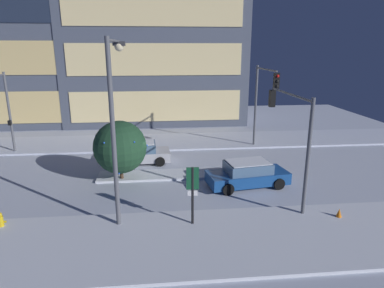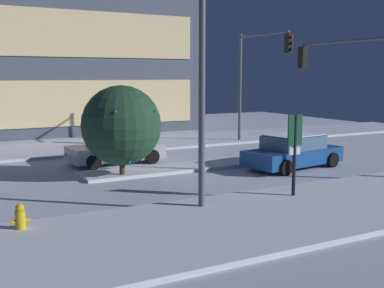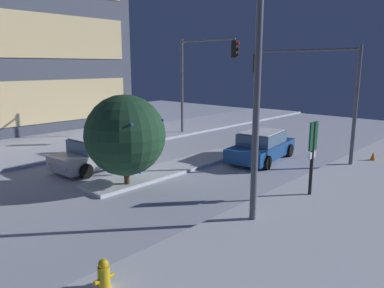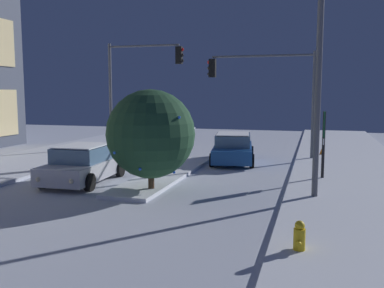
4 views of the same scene
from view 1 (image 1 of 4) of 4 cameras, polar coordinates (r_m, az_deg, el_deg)
The scene contains 14 objects.
ground at distance 21.70m, azimuth -9.84°, elevation -5.41°, with size 52.00×52.00×0.00m, color silver.
curb_strip_near at distance 14.65m, azimuth -11.98°, elevation -16.24°, with size 52.00×5.20×0.14m, color silver.
curb_strip_far at distance 29.13m, azimuth -8.83°, elevation 0.28°, with size 52.00×5.20×0.14m, color silver.
median_strip at distance 21.55m, azimuth -3.65°, elevation -5.16°, with size 9.00×1.80×0.14m, color silver.
office_tower_secondary at distance 40.62m, azimuth -24.26°, elevation 16.51°, with size 14.41×10.30×18.45m.
car_near at distance 20.02m, azimuth 9.32°, elevation -5.04°, with size 4.95×2.67×1.49m.
car_far at distance 23.97m, azimuth -8.92°, elevation -1.51°, with size 4.45×2.29×1.49m.
traffic_light_corner_near_right at distance 18.26m, azimuth 16.16°, elevation 3.50°, with size 0.32×5.78×5.69m.
traffic_light_corner_far_right at distance 25.79m, azimuth 11.92°, elevation 8.31°, with size 0.32×4.83×6.52m.
street_lamp_arched at distance 15.05m, azimuth -12.82°, elevation 6.04°, with size 0.56×2.90×8.22m.
fire_hydrant at distance 17.58m, azimuth -29.54°, elevation -11.21°, with size 0.48×0.26×0.80m.
parking_info_sign at distance 14.99m, azimuth 0.10°, elevation -7.61°, with size 0.55×0.12×2.82m.
decorated_tree_left_of_median at distance 20.56m, azimuth -12.02°, elevation -0.53°, with size 3.21×3.16×3.68m.
construction_cone at distance 17.61m, azimuth 23.48°, elevation -10.76°, with size 0.36×0.36×0.55m, color orange.
Camera 1 is at (1.70, -20.20, 7.74)m, focal length 31.71 mm.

